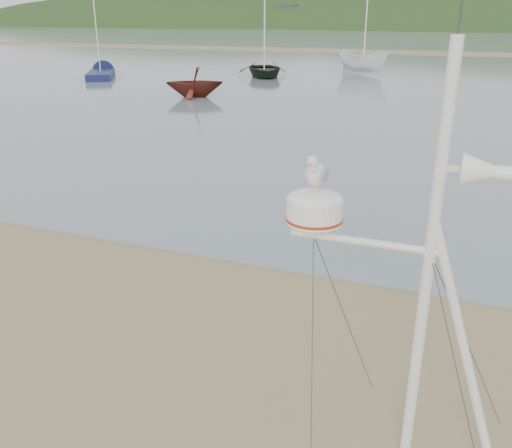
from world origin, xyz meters
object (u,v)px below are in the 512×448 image
(boat_dark, at_px, (264,41))
(boat_white, at_px, (365,41))
(mast_rig, at_px, (408,367))
(sailboat_blue_near, at_px, (103,72))
(boat_red, at_px, (194,68))

(boat_dark, height_order, boat_white, boat_dark)
(mast_rig, distance_m, boat_dark, 39.01)
(boat_dark, relative_size, sailboat_blue_near, 0.74)
(boat_dark, relative_size, boat_red, 1.64)
(boat_dark, height_order, boat_red, boat_dark)
(mast_rig, distance_m, boat_red, 28.37)
(mast_rig, xyz_separation_m, boat_white, (-8.32, 40.82, 1.32))
(mast_rig, relative_size, boat_white, 1.04)
(mast_rig, bearing_deg, sailboat_blue_near, 130.33)
(mast_rig, height_order, boat_dark, boat_dark)
(boat_dark, xyz_separation_m, boat_white, (6.73, 4.86, -0.09))
(boat_dark, relative_size, boat_white, 1.04)
(boat_red, bearing_deg, boat_dark, 153.92)
(boat_dark, xyz_separation_m, sailboat_blue_near, (-12.31, -3.73, -2.40))
(mast_rig, relative_size, sailboat_blue_near, 0.75)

